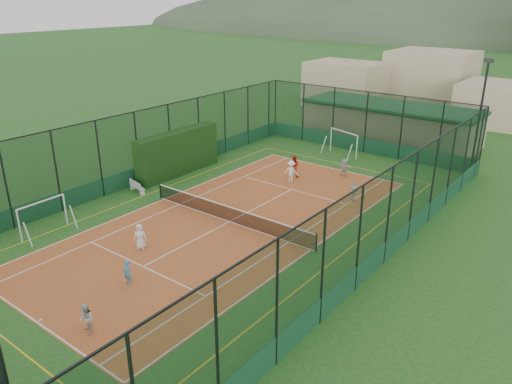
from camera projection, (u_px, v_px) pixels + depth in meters
ground at (230, 222)px, 28.68m from camera, size 300.00×300.00×0.00m
court_slab at (230, 222)px, 28.68m from camera, size 11.17×23.97×0.01m
tennis_net at (229, 213)px, 28.49m from camera, size 11.67×0.12×1.06m
perimeter_fence at (229, 181)px, 27.75m from camera, size 18.12×34.12×5.00m
floodlight_ne at (479, 119)px, 34.45m from camera, size 0.60×0.26×8.25m
clubhouse at (390, 122)px, 44.25m from camera, size 15.20×7.20×3.15m
hedge_left at (178, 153)px, 35.78m from camera, size 1.08×7.19×3.15m
white_bench at (137, 186)px, 32.79m from camera, size 1.56×0.73×0.85m
futsal_goal_near at (43, 217)px, 27.09m from camera, size 2.84×0.87×1.82m
futsal_goal_far at (343, 144)px, 40.06m from camera, size 3.16×1.76×1.96m
child_near_left at (140, 237)px, 25.45m from camera, size 0.78×0.75×1.35m
child_near_mid at (127, 272)px, 22.31m from camera, size 0.45×0.30×1.23m
child_near_right at (86, 319)px, 19.06m from camera, size 0.76×0.68×1.29m
child_far_left at (291, 171)px, 34.48m from camera, size 1.10×0.80×1.53m
child_far_right at (354, 191)px, 31.23m from camera, size 0.85×0.65×1.35m
child_far_back at (344, 167)px, 35.63m from camera, size 1.20×0.51×1.26m
coach at (294, 166)px, 35.45m from camera, size 0.90×0.79×1.57m
tennis_balls at (248, 215)px, 29.50m from camera, size 4.00×1.59×0.07m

